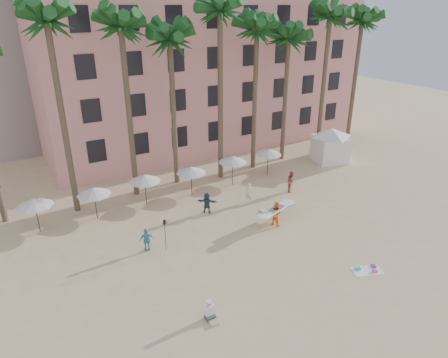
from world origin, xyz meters
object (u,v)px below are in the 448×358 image
at_px(cabana, 331,142).
at_px(carrier_yellow, 277,210).
at_px(carrier_white, 276,213).
at_px(pink_hotel, 200,70).

xyz_separation_m(cabana, carrier_yellow, (-12.27, -7.17, -1.15)).
distance_m(cabana, carrier_yellow, 14.26).
relative_size(carrier_yellow, carrier_white, 1.05).
bearing_deg(pink_hotel, cabana, -60.50).
relative_size(cabana, carrier_yellow, 1.73).
bearing_deg(cabana, carrier_white, -149.10).
xyz_separation_m(carrier_yellow, carrier_white, (-0.42, -0.43, 0.06)).
relative_size(pink_hotel, carrier_white, 11.40).
bearing_deg(carrier_white, pink_hotel, 76.75).
height_order(carrier_yellow, carrier_white, carrier_white).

